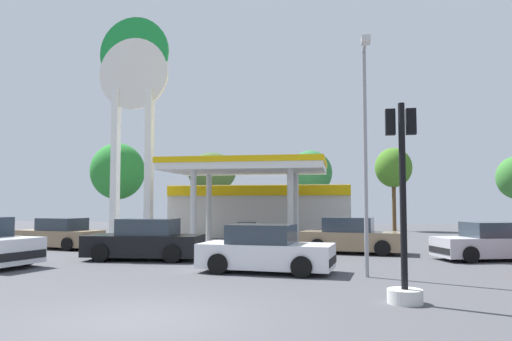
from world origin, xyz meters
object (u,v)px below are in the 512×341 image
(station_pole_sign, at_px, (133,94))
(traffic_signal_0, at_px, (403,232))
(tree_0, at_px, (118,171))
(tree_2, at_px, (310,173))
(car_0, at_px, (265,251))
(car_3, at_px, (60,235))
(corner_streetlamp, at_px, (365,136))
(car_4, at_px, (145,241))
(car_5, at_px, (490,243))
(tree_1, at_px, (212,172))
(car_1, at_px, (352,237))
(tree_3, at_px, (393,168))

(station_pole_sign, bearing_deg, traffic_signal_0, -51.11)
(tree_0, xyz_separation_m, tree_2, (15.88, 1.98, -0.17))
(car_0, bearing_deg, car_3, 149.92)
(tree_2, distance_m, corner_streetlamp, 26.16)
(car_4, relative_size, corner_streetlamp, 0.66)
(car_4, relative_size, traffic_signal_0, 1.03)
(car_5, height_order, traffic_signal_0, traffic_signal_0)
(car_4, xyz_separation_m, tree_0, (-11.05, 20.74, 4.08))
(car_0, bearing_deg, tree_1, 108.48)
(car_3, xyz_separation_m, car_5, (18.48, -1.59, -0.01))
(car_5, relative_size, traffic_signal_0, 0.99)
(corner_streetlamp, bearing_deg, car_5, 48.28)
(traffic_signal_0, xyz_separation_m, tree_2, (-3.78, 29.40, 3.10))
(corner_streetlamp, bearing_deg, car_0, 166.78)
(tree_0, distance_m, tree_1, 7.84)
(car_1, xyz_separation_m, tree_3, (3.61, 17.96, 4.17))
(tree_0, bearing_deg, tree_2, 7.12)
(car_3, relative_size, tree_2, 0.66)
(station_pole_sign, distance_m, car_4, 14.18)
(station_pole_sign, distance_m, car_1, 16.60)
(tree_2, bearing_deg, corner_streetlamp, -83.02)
(car_5, xyz_separation_m, tree_1, (-16.23, 20.70, 4.11))
(car_5, height_order, tree_3, tree_3)
(car_5, xyz_separation_m, traffic_signal_0, (-4.14, -8.75, 0.87))
(car_4, height_order, tree_1, tree_1)
(car_3, distance_m, tree_0, 18.35)
(tree_0, height_order, corner_streetlamp, tree_0)
(car_3, relative_size, tree_1, 0.66)
(station_pole_sign, height_order, corner_streetlamp, station_pole_sign)
(car_0, height_order, tree_1, tree_1)
(car_0, distance_m, car_1, 6.92)
(tree_0, height_order, tree_2, tree_0)
(station_pole_sign, distance_m, tree_3, 20.43)
(car_4, bearing_deg, car_5, 9.24)
(tree_1, distance_m, tree_3, 14.84)
(traffic_signal_0, xyz_separation_m, tree_0, (-19.65, 27.41, 3.27))
(car_3, bearing_deg, car_5, -4.93)
(car_3, xyz_separation_m, corner_streetlamp, (13.73, -6.91, 3.40))
(car_0, relative_size, car_5, 1.00)
(traffic_signal_0, bearing_deg, tree_0, 125.64)
(corner_streetlamp, bearing_deg, car_1, 92.35)
(car_4, relative_size, tree_2, 0.68)
(car_0, xyz_separation_m, tree_1, (-8.46, 25.31, 4.09))
(tree_2, height_order, corner_streetlamp, corner_streetlamp)
(car_1, xyz_separation_m, corner_streetlamp, (0.29, -7.07, 3.36))
(tree_1, distance_m, corner_streetlamp, 28.45)
(tree_1, xyz_separation_m, tree_2, (8.31, -0.05, -0.14))
(traffic_signal_0, height_order, tree_1, tree_1)
(station_pole_sign, distance_m, car_5, 21.40)
(tree_1, relative_size, tree_2, 1.00)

